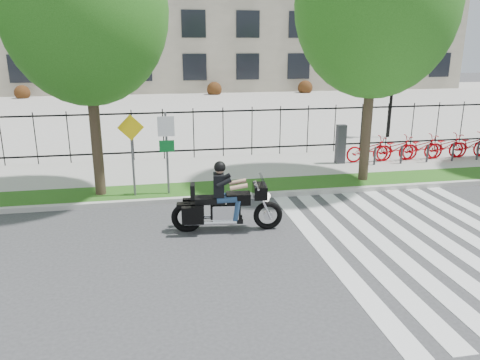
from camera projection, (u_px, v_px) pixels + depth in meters
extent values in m
plane|color=#353437|center=(233.00, 259.00, 10.43)|extent=(120.00, 120.00, 0.00)
cube|color=#B7B4AC|center=(210.00, 198.00, 14.27)|extent=(60.00, 0.20, 0.15)
cube|color=#1B5114|center=(207.00, 190.00, 15.07)|extent=(60.00, 1.50, 0.15)
cube|color=#98968F|center=(199.00, 170.00, 17.43)|extent=(60.00, 3.50, 0.15)
cube|color=#98968F|center=(174.00, 109.00, 33.99)|extent=(80.00, 34.00, 0.10)
cylinder|color=black|center=(391.00, 99.00, 22.96)|extent=(0.14, 0.14, 4.00)
cylinder|color=black|center=(395.00, 59.00, 22.42)|extent=(0.06, 0.70, 0.70)
sphere|color=white|center=(388.00, 57.00, 22.33)|extent=(0.36, 0.36, 0.36)
sphere|color=white|center=(402.00, 57.00, 22.46)|extent=(0.36, 0.36, 0.36)
cylinder|color=#36241D|center=(95.00, 130.00, 13.91)|extent=(0.32, 0.32, 3.98)
ellipsoid|color=#1C5413|center=(85.00, 10.00, 12.96)|extent=(4.63, 4.63, 5.32)
cylinder|color=#36241D|center=(367.00, 119.00, 15.43)|extent=(0.32, 0.32, 4.13)
ellipsoid|color=#1C5413|center=(376.00, 4.00, 14.42)|extent=(5.04, 5.04, 5.79)
cube|color=#2D2D33|center=(341.00, 144.00, 17.93)|extent=(0.35, 0.25, 1.50)
imported|color=#B60208|center=(369.00, 149.00, 18.22)|extent=(1.89, 0.66, 0.99)
cylinder|color=#2D2D33|center=(375.00, 156.00, 17.79)|extent=(0.08, 0.08, 0.70)
imported|color=#B60208|center=(395.00, 148.00, 18.41)|extent=(1.89, 0.66, 0.99)
cylinder|color=#2D2D33|center=(401.00, 155.00, 17.98)|extent=(0.08, 0.08, 0.70)
imported|color=#B60208|center=(421.00, 147.00, 18.61)|extent=(1.89, 0.66, 0.99)
cylinder|color=#2D2D33|center=(427.00, 153.00, 18.18)|extent=(0.08, 0.08, 0.70)
imported|color=#B60208|center=(446.00, 146.00, 18.81)|extent=(1.89, 0.66, 0.99)
cylinder|color=#2D2D33|center=(453.00, 152.00, 18.38)|extent=(0.08, 0.08, 0.70)
imported|color=#B60208|center=(470.00, 145.00, 19.00)|extent=(1.89, 0.66, 0.99)
cylinder|color=#2D2D33|center=(478.00, 151.00, 18.57)|extent=(0.08, 0.08, 0.70)
cylinder|color=#59595B|center=(167.00, 154.00, 14.15)|extent=(0.07, 0.07, 2.50)
cube|color=white|center=(166.00, 126.00, 13.88)|extent=(0.50, 0.03, 0.60)
cube|color=#0C6626|center=(167.00, 146.00, 14.04)|extent=(0.45, 0.03, 0.35)
cylinder|color=#59595B|center=(133.00, 157.00, 13.98)|extent=(0.07, 0.07, 2.40)
cube|color=yellow|center=(131.00, 127.00, 13.69)|extent=(0.78, 0.03, 0.78)
torus|color=black|center=(268.00, 215.00, 12.01)|extent=(0.76, 0.23, 0.75)
torus|color=black|center=(187.00, 217.00, 11.87)|extent=(0.81, 0.25, 0.80)
cube|color=black|center=(260.00, 191.00, 11.81)|extent=(0.39, 0.63, 0.33)
cube|color=#26262B|center=(263.00, 181.00, 11.74)|extent=(0.22, 0.56, 0.33)
cube|color=silver|center=(225.00, 212.00, 11.90)|extent=(0.69, 0.44, 0.44)
cube|color=black|center=(238.00, 198.00, 11.82)|extent=(0.64, 0.44, 0.28)
cube|color=black|center=(210.00, 200.00, 11.78)|extent=(0.80, 0.48, 0.15)
cube|color=black|center=(193.00, 191.00, 11.68)|extent=(0.15, 0.38, 0.37)
cube|color=black|center=(193.00, 215.00, 11.51)|extent=(0.56, 0.24, 0.44)
cube|color=black|center=(193.00, 206.00, 12.14)|extent=(0.56, 0.24, 0.44)
cube|color=black|center=(219.00, 185.00, 11.68)|extent=(0.31, 0.46, 0.57)
sphere|color=tan|center=(220.00, 169.00, 11.57)|extent=(0.25, 0.25, 0.25)
sphere|color=black|center=(220.00, 167.00, 11.56)|extent=(0.29, 0.29, 0.29)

